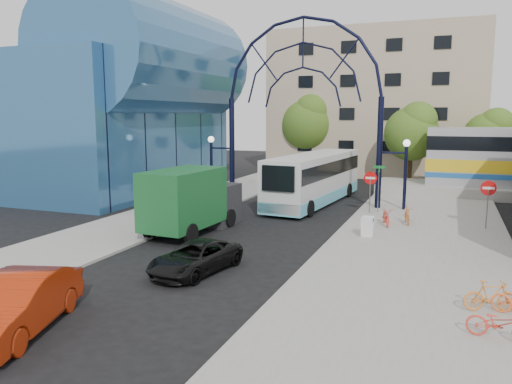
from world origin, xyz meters
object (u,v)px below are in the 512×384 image
at_px(tree_north_a, 413,131).
at_px(tree_north_c, 491,135).
at_px(bike_near_b, 407,215).
at_px(bike_far_c, 500,324).
at_px(city_bus, 315,178).
at_px(stop_sign, 370,182).
at_px(green_truck, 193,200).
at_px(bike_near_a, 386,216).
at_px(bike_far_b, 491,296).
at_px(red_sedan, 18,304).
at_px(black_suv, 195,258).
at_px(sandwich_board, 367,224).
at_px(do_not_enter_sign, 488,193).
at_px(gateway_arch, 303,73).
at_px(tree_north_b, 309,122).
at_px(street_name_sign, 379,179).

height_order(tree_north_a, tree_north_c, tree_north_a).
bearing_deg(bike_near_b, bike_far_c, -88.61).
distance_m(city_bus, bike_near_b, 8.16).
xyz_separation_m(stop_sign, bike_near_b, (2.33, -2.30, -1.40)).
xyz_separation_m(tree_north_c, green_truck, (-14.99, -23.60, -2.64)).
bearing_deg(bike_far_c, bike_near_a, 27.63).
bearing_deg(bike_far_b, bike_far_c, 166.09).
relative_size(green_truck, red_sedan, 1.38).
distance_m(black_suv, red_sedan, 6.70).
bearing_deg(city_bus, tree_north_c, 54.51).
bearing_deg(bike_far_b, green_truck, 48.10).
height_order(sandwich_board, city_bus, city_bus).
xyz_separation_m(stop_sign, black_suv, (-4.43, -13.48, -1.41)).
bearing_deg(tree_north_c, bike_far_c, -92.86).
height_order(red_sedan, bike_near_b, red_sedan).
bearing_deg(do_not_enter_sign, bike_far_c, -91.92).
bearing_deg(gateway_arch, tree_north_b, 103.68).
height_order(gateway_arch, bike_far_c, gateway_arch).
distance_m(do_not_enter_sign, street_name_sign, 6.36).
distance_m(black_suv, bike_far_b, 10.08).
relative_size(tree_north_a, tree_north_c, 1.08).
height_order(gateway_arch, bike_near_a, gateway_arch).
xyz_separation_m(tree_north_c, black_suv, (-11.75, -29.41, -3.70)).
bearing_deg(bike_far_c, stop_sign, 28.56).
bearing_deg(sandwich_board, stop_sign, 97.57).
distance_m(stop_sign, street_name_sign, 0.74).
relative_size(tree_north_a, bike_near_b, 4.49).
relative_size(tree_north_a, red_sedan, 1.46).
height_order(black_suv, bike_far_c, black_suv).
bearing_deg(sandwich_board, city_bus, 119.27).
distance_m(red_sedan, bike_far_c, 12.81).
bearing_deg(tree_north_b, tree_north_c, -7.12).
bearing_deg(street_name_sign, do_not_enter_sign, -24.16).
xyz_separation_m(sandwich_board, black_suv, (-5.23, -7.46, -0.16)).
relative_size(sandwich_board, bike_far_c, 0.60).
height_order(stop_sign, sandwich_board, stop_sign).
xyz_separation_m(street_name_sign, tree_north_c, (6.92, 15.33, 2.15)).
xyz_separation_m(gateway_arch, bike_far_b, (10.44, -15.94, -7.96)).
bearing_deg(bike_near_b, tree_north_b, 105.93).
bearing_deg(red_sedan, street_name_sign, 54.25).
relative_size(gateway_arch, red_sedan, 2.84).
bearing_deg(red_sedan, tree_north_a, 59.81).
bearing_deg(green_truck, red_sedan, -80.87).
height_order(street_name_sign, black_suv, street_name_sign).
relative_size(street_name_sign, green_truck, 0.42).
xyz_separation_m(street_name_sign, tree_north_a, (0.92, 13.33, 2.48)).
xyz_separation_m(tree_north_b, city_bus, (4.62, -15.28, -3.54)).
bearing_deg(tree_north_c, street_name_sign, -114.31).
distance_m(gateway_arch, bike_near_a, 11.24).
xyz_separation_m(gateway_arch, bike_near_b, (7.13, -4.30, -7.97)).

